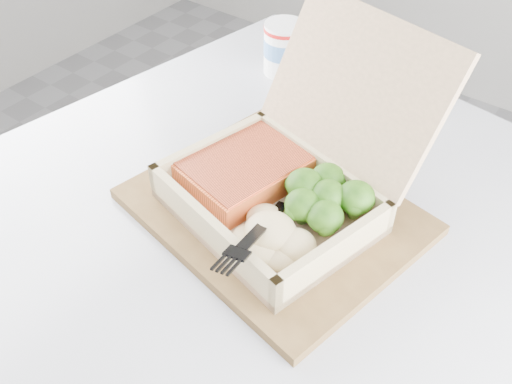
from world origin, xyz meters
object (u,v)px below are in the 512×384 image
Objects in this scene: serving_tray at (274,211)px; takeout_container at (297,165)px; cafe_table at (273,314)px; paper_cup at (284,47)px.

takeout_container reaches higher than serving_tray.
cafe_table is 10.71× the size of paper_cup.
serving_tray is 1.04× the size of takeout_container.
paper_cup is (-0.18, 0.28, 0.23)m from cafe_table.
takeout_container is at bearing 86.27° from cafe_table.
paper_cup is (-0.19, 0.24, -0.02)m from takeout_container.
cafe_table is 2.80× the size of serving_tray.
paper_cup is (-0.18, 0.27, 0.04)m from serving_tray.
cafe_table is 0.19m from serving_tray.
takeout_container is 0.31m from paper_cup.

